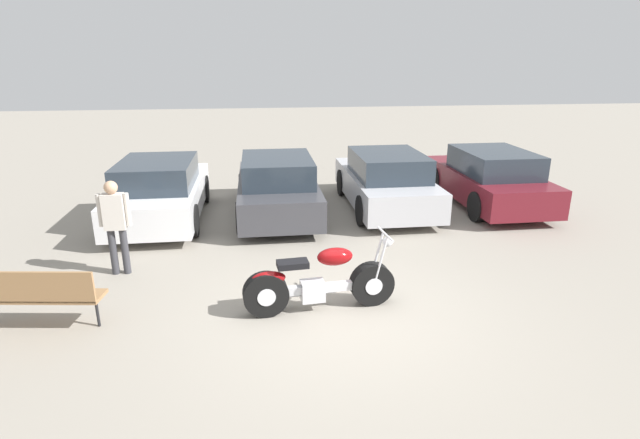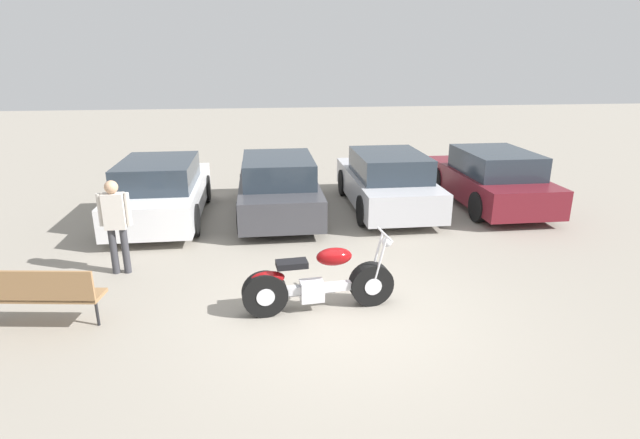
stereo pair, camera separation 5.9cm
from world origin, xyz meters
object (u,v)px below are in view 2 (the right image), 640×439
object	(u,v)px
parked_car_white	(162,191)
person_standing	(115,220)
parked_car_dark_grey	(278,187)
parked_car_maroon	(490,179)
parked_car_silver	(387,182)
park_bench	(34,292)
motorcycle	(317,283)

from	to	relation	value
parked_car_white	person_standing	world-z (taller)	person_standing
parked_car_dark_grey	parked_car_maroon	xyz separation A→B (m)	(5.20, 0.16, 0.00)
parked_car_silver	parked_car_white	bearing A→B (deg)	-177.42
parked_car_maroon	park_bench	bearing A→B (deg)	-150.49
parked_car_dark_grey	parked_car_maroon	bearing A→B (deg)	1.74
parked_car_silver	parked_car_dark_grey	bearing A→B (deg)	-175.97
parked_car_dark_grey	parked_car_silver	world-z (taller)	same
parked_car_silver	park_bench	distance (m)	7.80
parked_car_dark_grey	parked_car_maroon	distance (m)	5.21
motorcycle	park_bench	size ratio (longest dim) A/B	1.28
parked_car_white	parked_car_maroon	bearing A→B (deg)	1.53
parked_car_silver	parked_car_maroon	world-z (taller)	same
parked_car_silver	person_standing	world-z (taller)	person_standing
parked_car_dark_grey	person_standing	xyz separation A→B (m)	(-2.81, -2.98, 0.29)
parked_car_white	person_standing	xyz separation A→B (m)	(-0.21, -2.92, 0.29)
motorcycle	parked_car_silver	distance (m)	5.35
parked_car_silver	person_standing	xyz separation A→B (m)	(-5.41, -3.16, 0.29)
motorcycle	parked_car_white	bearing A→B (deg)	122.66
parked_car_white	parked_car_silver	distance (m)	5.21
parked_car_dark_grey	person_standing	size ratio (longest dim) A/B	2.56
parked_car_white	park_bench	size ratio (longest dim) A/B	2.37
parked_car_dark_grey	park_bench	distance (m)	5.86
parked_car_white	park_bench	bearing A→B (deg)	-100.22
parked_car_white	parked_car_dark_grey	distance (m)	2.60
parked_car_white	parked_car_dark_grey	bearing A→B (deg)	1.12
parked_car_silver	parked_car_maroon	bearing A→B (deg)	-0.56
parked_car_dark_grey	motorcycle	bearing A→B (deg)	-85.62
parked_car_dark_grey	parked_car_silver	bearing A→B (deg)	4.03
motorcycle	parked_car_white	size ratio (longest dim) A/B	0.54
park_bench	parked_car_silver	bearing A→B (deg)	39.14
motorcycle	parked_car_dark_grey	bearing A→B (deg)	94.38
parked_car_white	person_standing	size ratio (longest dim) A/B	2.56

